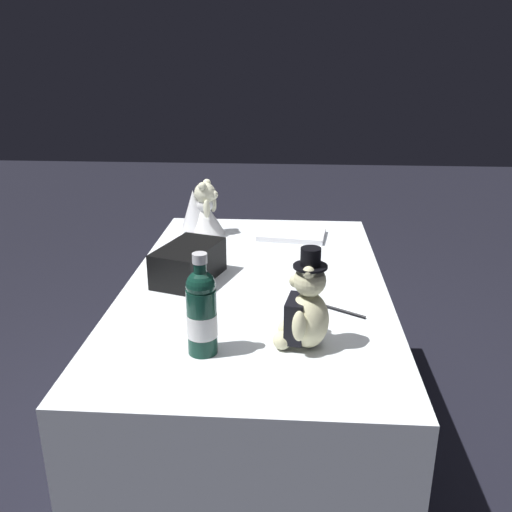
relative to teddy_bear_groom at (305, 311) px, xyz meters
name	(u,v)px	position (x,y,z in m)	size (l,w,h in m)	color
ground_plane	(256,453)	(0.43, 0.16, -0.85)	(12.00, 12.00, 0.00)	black
reception_table	(256,373)	(0.43, 0.16, -0.48)	(1.55, 0.91, 0.74)	white
teddy_bear_groom	(305,311)	(0.00, 0.00, 0.00)	(0.17, 0.15, 0.29)	beige
teddy_bear_bride	(202,211)	(0.98, 0.44, -0.01)	(0.17, 0.22, 0.24)	white
champagne_bottle	(202,311)	(-0.06, 0.27, 0.02)	(0.08, 0.08, 0.29)	#11372B
signing_pen	(344,311)	(0.21, -0.13, -0.10)	(0.08, 0.13, 0.01)	black
gift_case_black	(189,263)	(0.45, 0.40, -0.04)	(0.32, 0.25, 0.13)	black
guestbook	(292,234)	(0.96, 0.04, -0.10)	(0.19, 0.28, 0.02)	white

